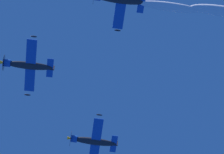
# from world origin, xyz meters

# --- Properties ---
(airplane_lead) EXTENTS (8.28, 7.58, 2.75)m
(airplane_lead) POSITION_xyz_m (1.68, -1.85, 71.06)
(airplane_lead) COLOR #232328
(airplane_right_wingman) EXTENTS (8.32, 7.57, 2.69)m
(airplane_right_wingman) POSITION_xyz_m (8.99, -14.85, 71.63)
(airplane_right_wingman) COLOR #232328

